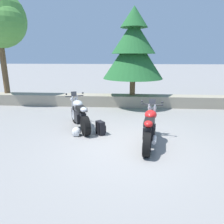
{
  "coord_description": "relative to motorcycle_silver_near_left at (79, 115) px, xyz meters",
  "views": [
    {
      "loc": [
        -0.06,
        -5.35,
        2.45
      ],
      "look_at": [
        -0.55,
        1.2,
        0.65
      ],
      "focal_mm": 32.92,
      "sensor_mm": 36.0,
      "label": 1
    }
  ],
  "objects": [
    {
      "name": "ground_plane",
      "position": [
        1.69,
        -1.38,
        -0.49
      ],
      "size": [
        120.0,
        120.0,
        0.0
      ],
      "primitive_type": "plane",
      "color": "gray"
    },
    {
      "name": "stone_wall",
      "position": [
        1.69,
        3.42,
        -0.21
      ],
      "size": [
        36.0,
        0.8,
        0.55
      ],
      "primitive_type": "cube",
      "color": "gray",
      "rests_on": "ground"
    },
    {
      "name": "motorcycle_silver_near_left",
      "position": [
        0.0,
        0.0,
        0.0
      ],
      "size": [
        1.15,
        1.9,
        1.18
      ],
      "color": "black",
      "rests_on": "ground"
    },
    {
      "name": "motorcycle_red_centre",
      "position": [
        2.29,
        -1.22,
        0.0
      ],
      "size": [
        0.71,
        2.06,
        1.18
      ],
      "color": "black",
      "rests_on": "ground"
    },
    {
      "name": "rider_backpack",
      "position": [
        0.81,
        -0.56,
        -0.24
      ],
      "size": [
        0.35,
        0.35,
        0.47
      ],
      "color": "black",
      "rests_on": "ground"
    },
    {
      "name": "rider_helmet",
      "position": [
        0.06,
        -0.74,
        -0.35
      ],
      "size": [
        0.28,
        0.28,
        0.28
      ],
      "color": "silver",
      "rests_on": "ground"
    },
    {
      "name": "pine_tree_mid_left",
      "position": [
        1.89,
        3.5,
        2.28
      ],
      "size": [
        2.9,
        2.9,
        4.1
      ],
      "color": "brown",
      "rests_on": "stone_wall"
    }
  ]
}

